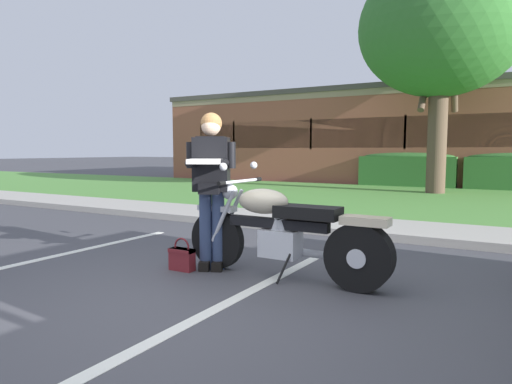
{
  "coord_description": "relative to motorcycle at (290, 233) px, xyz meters",
  "views": [
    {
      "loc": [
        2.35,
        -2.97,
        1.3
      ],
      "look_at": [
        -0.0,
        1.23,
        0.85
      ],
      "focal_mm": 31.23,
      "sensor_mm": 36.0,
      "label": 1
    }
  ],
  "objects": [
    {
      "name": "brick_building",
      "position": [
        -1.29,
        17.65,
        1.41
      ],
      "size": [
        21.25,
        10.6,
        3.77
      ],
      "color": "#93513D",
      "rests_on": "ground"
    },
    {
      "name": "motorcycle",
      "position": [
        0.0,
        0.0,
        0.0
      ],
      "size": [
        2.24,
        0.82,
        1.18
      ],
      "color": "black",
      "rests_on": "ground"
    },
    {
      "name": "grass_lawn",
      "position": [
        -0.5,
        8.09,
        -0.45
      ],
      "size": [
        60.0,
        8.03,
        0.06
      ],
      "primitive_type": "cube",
      "color": "#518E3D",
      "rests_on": "ground"
    },
    {
      "name": "stall_stripe_0",
      "position": [
        -2.96,
        -0.83,
        -0.48
      ],
      "size": [
        0.24,
        4.4,
        0.01
      ],
      "primitive_type": "cube",
      "rotation": [
        0.0,
        0.0,
        -0.03
      ],
      "color": "silver",
      "rests_on": "ground"
    },
    {
      "name": "concrete_walk",
      "position": [
        -0.5,
        3.33,
        -0.44
      ],
      "size": [
        60.0,
        1.5,
        0.08
      ],
      "primitive_type": "cube",
      "color": "#ADA89E",
      "rests_on": "ground"
    },
    {
      "name": "shade_tree",
      "position": [
        0.08,
        10.0,
        4.3
      ],
      "size": [
        4.64,
        4.64,
        6.79
      ],
      "color": "brown",
      "rests_on": "ground"
    },
    {
      "name": "stall_stripe_1",
      "position": [
        -0.16,
        -0.83,
        -0.48
      ],
      "size": [
        0.24,
        4.4,
        0.01
      ],
      "primitive_type": "cube",
      "rotation": [
        0.0,
        0.0,
        -0.03
      ],
      "color": "silver",
      "rests_on": "ground"
    },
    {
      "name": "handbag",
      "position": [
        -1.17,
        -0.26,
        -0.34
      ],
      "size": [
        0.28,
        0.13,
        0.36
      ],
      "color": "maroon",
      "rests_on": "ground"
    },
    {
      "name": "hedge_left",
      "position": [
        -1.18,
        12.41,
        0.17
      ],
      "size": [
        3.26,
        0.9,
        1.24
      ],
      "color": "#336B2D",
      "rests_on": "ground"
    },
    {
      "name": "curb_strip",
      "position": [
        -0.5,
        2.48,
        -0.42
      ],
      "size": [
        60.0,
        0.2,
        0.12
      ],
      "primitive_type": "cube",
      "color": "#ADA89E",
      "rests_on": "ground"
    },
    {
      "name": "ground_plane",
      "position": [
        -0.5,
        -1.03,
        -0.48
      ],
      "size": [
        140.0,
        140.0,
        0.0
      ],
      "primitive_type": "plane",
      "color": "#424247"
    },
    {
      "name": "rider_person",
      "position": [
        -0.91,
        -0.07,
        0.53
      ],
      "size": [
        0.57,
        0.66,
        1.7
      ],
      "color": "black",
      "rests_on": "ground"
    }
  ]
}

